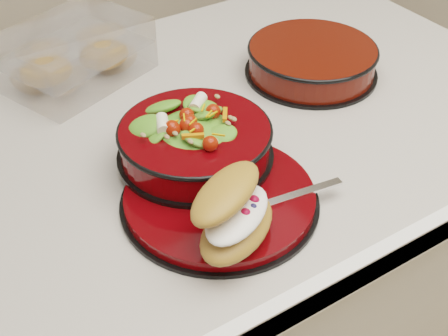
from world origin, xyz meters
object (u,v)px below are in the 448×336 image
fork (282,199)px  extra_bowl (312,59)px  island_counter (193,309)px  salad_bowl (195,137)px  pastry_box (74,55)px  dinner_plate (220,198)px  croissant (234,213)px

fork → extra_bowl: (0.26, 0.26, 0.01)m
island_counter → salad_bowl: size_ratio=5.50×
salad_bowl → extra_bowl: 0.33m
salad_bowl → fork: 0.15m
salad_bowl → fork: bearing=-71.6°
fork → pastry_box: (-0.09, 0.48, 0.02)m
fork → pastry_box: size_ratio=0.60×
dinner_plate → extra_bowl: extra_bowl is taller
croissant → pastry_box: croissant is taller
fork → extra_bowl: size_ratio=0.72×
pastry_box → croissant: bearing=-109.8°
salad_bowl → croissant: salad_bowl is taller
island_counter → pastry_box: bearing=108.2°
croissant → salad_bowl: bearing=45.8°
fork → pastry_box: 0.49m
extra_bowl → dinner_plate: bearing=-147.7°
fork → island_counter: bearing=11.5°
dinner_plate → salad_bowl: size_ratio=1.20×
pastry_box → extra_bowl: bearing=-51.4°
island_counter → salad_bowl: bearing=-110.1°
croissant → extra_bowl: (0.35, 0.28, -0.03)m
dinner_plate → croissant: (-0.03, -0.08, 0.05)m
salad_bowl → croissant: size_ratio=1.48×
dinner_plate → salad_bowl: bearing=81.8°
pastry_box → salad_bowl: bearing=-102.5°
croissant → extra_bowl: 0.45m
dinner_plate → extra_bowl: (0.32, 0.20, 0.02)m
island_counter → fork: 0.52m
dinner_plate → croissant: 0.10m
dinner_plate → salad_bowl: 0.10m
salad_bowl → pastry_box: salad_bowl is taller
dinner_plate → pastry_box: size_ratio=0.97×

